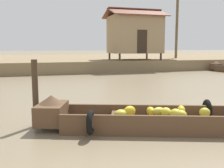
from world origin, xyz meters
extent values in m
plane|color=#7A6B51|center=(0.00, 10.00, 0.00)|extent=(300.00, 300.00, 0.00)
cube|color=#7F6B4C|center=(0.00, 28.06, 0.43)|extent=(160.00, 20.00, 0.85)
cube|color=brown|center=(1.11, 5.25, 0.06)|extent=(4.22, 2.46, 0.12)
cube|color=brown|center=(1.28, 5.73, 0.29)|extent=(3.87, 1.50, 0.33)
cube|color=brown|center=(0.93, 4.77, 0.29)|extent=(3.87, 1.50, 0.33)
cube|color=brown|center=(-1.10, 6.06, 0.35)|extent=(0.89, 1.09, 0.45)
cone|color=brown|center=(-1.10, 6.06, 0.67)|extent=(0.72, 0.72, 0.20)
cube|color=brown|center=(0.29, 5.55, 0.30)|extent=(0.53, 1.00, 0.05)
torus|color=black|center=(2.61, 5.36, 0.32)|extent=(0.29, 0.53, 0.52)
torus|color=black|center=(-0.40, 5.13, 0.32)|extent=(0.29, 0.53, 0.52)
ellipsoid|color=yellow|center=(1.85, 5.32, 0.35)|extent=(0.32, 0.35, 0.27)
ellipsoid|color=gold|center=(1.26, 5.33, 0.39)|extent=(0.36, 0.23, 0.19)
ellipsoid|color=gold|center=(0.37, 5.44, 0.38)|extent=(0.31, 0.26, 0.19)
ellipsoid|color=yellow|center=(1.13, 5.49, 0.36)|extent=(0.22, 0.30, 0.21)
ellipsoid|color=yellow|center=(1.49, 4.97, 0.39)|extent=(0.36, 0.35, 0.25)
ellipsoid|color=yellow|center=(1.37, 5.19, 0.39)|extent=(0.29, 0.27, 0.22)
ellipsoid|color=yellow|center=(2.32, 5.07, 0.34)|extent=(0.31, 0.29, 0.22)
ellipsoid|color=gold|center=(1.59, 4.92, 0.38)|extent=(0.33, 0.35, 0.21)
ellipsoid|color=yellow|center=(0.59, 5.45, 0.41)|extent=(0.33, 0.24, 0.25)
cube|color=brown|center=(12.74, 17.56, 0.35)|extent=(0.85, 0.70, 0.46)
cone|color=brown|center=(12.74, 17.56, 0.68)|extent=(0.61, 0.61, 0.20)
cylinder|color=#4C3826|center=(5.10, 19.02, 1.12)|extent=(0.16, 0.16, 0.53)
cylinder|color=#4C3826|center=(8.60, 19.02, 1.12)|extent=(0.16, 0.16, 0.53)
cylinder|color=#4C3826|center=(5.10, 21.65, 1.12)|extent=(0.16, 0.16, 0.53)
cylinder|color=#4C3826|center=(8.60, 21.65, 1.12)|extent=(0.16, 0.16, 0.53)
cube|color=#9E8460|center=(6.85, 20.34, 2.89)|extent=(3.90, 3.03, 3.00)
cube|color=#2D2319|center=(6.85, 18.80, 2.29)|extent=(0.80, 0.04, 1.80)
cube|color=brown|center=(6.85, 19.58, 4.61)|extent=(4.60, 2.01, 0.74)
cube|color=brown|center=(6.85, 21.09, 4.61)|extent=(4.60, 2.01, 0.74)
cylinder|color=brown|center=(11.74, 21.97, 4.10)|extent=(0.24, 0.24, 6.50)
cylinder|color=#423323|center=(-1.44, 6.32, 0.79)|extent=(0.14, 0.14, 1.58)
camera|label=1|loc=(-1.57, -0.02, 1.85)|focal=42.41mm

